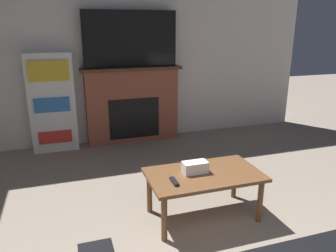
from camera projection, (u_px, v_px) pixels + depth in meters
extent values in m
cube|color=silver|center=(124.00, 49.00, 4.71)|extent=(5.78, 0.06, 2.70)
cube|color=brown|center=(132.00, 106.00, 4.84)|extent=(1.34, 0.22, 1.07)
cube|color=black|center=(135.00, 119.00, 4.79)|extent=(0.74, 0.01, 0.59)
cube|color=#4C331E|center=(132.00, 69.00, 4.66)|extent=(1.44, 0.28, 0.04)
cube|color=black|center=(131.00, 39.00, 4.54)|extent=(1.32, 0.03, 0.77)
cube|color=black|center=(131.00, 39.00, 4.53)|extent=(1.28, 0.01, 0.74)
cube|color=brown|center=(204.00, 175.00, 2.89)|extent=(1.01, 0.58, 0.03)
cylinder|color=brown|center=(164.00, 219.00, 2.62)|extent=(0.05, 0.05, 0.40)
cylinder|color=brown|center=(260.00, 201.00, 2.88)|extent=(0.05, 0.05, 0.40)
cylinder|color=brown|center=(149.00, 192.00, 3.03)|extent=(0.05, 0.05, 0.40)
cylinder|color=brown|center=(234.00, 179.00, 3.30)|extent=(0.05, 0.05, 0.40)
cube|color=white|center=(195.00, 167.00, 2.89)|extent=(0.22, 0.12, 0.10)
cube|color=black|center=(174.00, 181.00, 2.71)|extent=(0.04, 0.15, 0.02)
cube|color=white|center=(52.00, 103.00, 4.46)|extent=(0.60, 0.26, 1.34)
cube|color=red|center=(56.00, 137.00, 4.46)|extent=(0.43, 0.03, 0.17)
cube|color=#2D70B7|center=(52.00, 105.00, 4.32)|extent=(0.45, 0.03, 0.19)
cube|color=gold|center=(49.00, 71.00, 4.19)|extent=(0.50, 0.03, 0.26)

